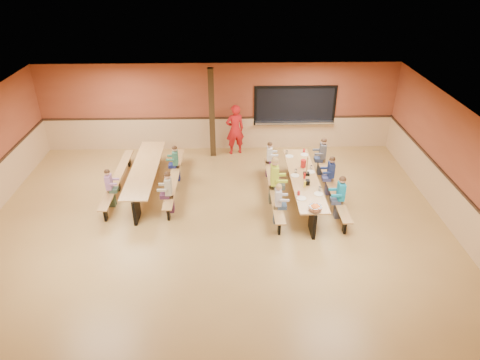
{
  "coord_description": "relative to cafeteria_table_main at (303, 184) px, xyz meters",
  "views": [
    {
      "loc": [
        0.36,
        -8.83,
        6.48
      ],
      "look_at": [
        0.62,
        0.6,
        1.15
      ],
      "focal_mm": 32.0,
      "sensor_mm": 36.0,
      "label": 1
    }
  ],
  "objects": [
    {
      "name": "standing_woman",
      "position": [
        -1.85,
        3.13,
        0.35
      ],
      "size": [
        0.73,
        0.58,
        1.75
      ],
      "primitive_type": "imported",
      "rotation": [
        0.0,
        0.0,
        3.43
      ],
      "color": "#B31416",
      "rests_on": "ground"
    },
    {
      "name": "seated_child_navy_right",
      "position": [
        0.82,
        0.34,
        0.06
      ],
      "size": [
        0.35,
        0.29,
        1.17
      ],
      "primitive_type": null,
      "color": "navy",
      "rests_on": "ground"
    },
    {
      "name": "seated_child_purple_sec",
      "position": [
        -5.33,
        -0.14,
        0.03
      ],
      "size": [
        0.33,
        0.27,
        1.12
      ],
      "primitive_type": null,
      "color": "#9B6899",
      "rests_on": "ground"
    },
    {
      "name": "ground",
      "position": [
        -2.41,
        -1.42,
        -0.53
      ],
      "size": [
        12.0,
        12.0,
        0.0
      ],
      "primitive_type": "plane",
      "color": "olive",
      "rests_on": "ground"
    },
    {
      "name": "kitchen_pass_through",
      "position": [
        0.19,
        3.54,
        0.96
      ],
      "size": [
        2.78,
        0.28,
        1.38
      ],
      "color": "black",
      "rests_on": "ground"
    },
    {
      "name": "room_envelope",
      "position": [
        -2.41,
        -1.42,
        0.16
      ],
      "size": [
        12.04,
        10.04,
        3.02
      ],
      "color": "brown",
      "rests_on": "ground"
    },
    {
      "name": "seated_child_tan_sec",
      "position": [
        -3.68,
        -0.47,
        0.07
      ],
      "size": [
        0.36,
        0.3,
        1.19
      ],
      "primitive_type": null,
      "color": "#AAA58A",
      "rests_on": "ground"
    },
    {
      "name": "condiment_mustard",
      "position": [
        -0.07,
        -0.52,
        0.3
      ],
      "size": [
        0.06,
        0.06,
        0.17
      ],
      "primitive_type": "cylinder",
      "color": "yellow",
      "rests_on": "cafeteria_table_main"
    },
    {
      "name": "structural_post",
      "position": [
        -2.61,
        2.98,
        0.97
      ],
      "size": [
        0.18,
        0.18,
        3.0
      ],
      "primitive_type": "cube",
      "color": "black",
      "rests_on": "ground"
    },
    {
      "name": "condiment_ketchup",
      "position": [
        -0.0,
        -0.07,
        0.3
      ],
      "size": [
        0.06,
        0.06,
        0.17
      ],
      "primitive_type": "cylinder",
      "color": "#B2140F",
      "rests_on": "cafeteria_table_main"
    },
    {
      "name": "seated_child_teal_right",
      "position": [
        0.82,
        -0.86,
        0.08
      ],
      "size": [
        0.37,
        0.3,
        1.21
      ],
      "primitive_type": null,
      "color": "#127C9E",
      "rests_on": "ground"
    },
    {
      "name": "seated_adult_yellow",
      "position": [
        -0.83,
        -0.06,
        0.15
      ],
      "size": [
        0.44,
        0.36,
        1.35
      ],
      "primitive_type": null,
      "color": "#B8D42F",
      "rests_on": "ground"
    },
    {
      "name": "place_settings",
      "position": [
        -0.0,
        0.0,
        0.27
      ],
      "size": [
        0.65,
        3.3,
        0.11
      ],
      "primitive_type": null,
      "color": "beige",
      "rests_on": "cafeteria_table_main"
    },
    {
      "name": "punch_pitcher",
      "position": [
        0.07,
        0.62,
        0.32
      ],
      "size": [
        0.16,
        0.16,
        0.22
      ],
      "primitive_type": "cylinder",
      "color": "#AD1A17",
      "rests_on": "cafeteria_table_main"
    },
    {
      "name": "seated_child_char_right",
      "position": [
        0.82,
        1.55,
        0.07
      ],
      "size": [
        0.36,
        0.3,
        1.2
      ],
      "primitive_type": null,
      "color": "#4B4E56",
      "rests_on": "ground"
    },
    {
      "name": "seated_child_green_sec",
      "position": [
        -3.68,
        1.27,
        0.04
      ],
      "size": [
        0.33,
        0.27,
        1.13
      ],
      "primitive_type": null,
      "color": "#33735B",
      "rests_on": "ground"
    },
    {
      "name": "cafeteria_table_second",
      "position": [
        -4.5,
        0.71,
        0.0
      ],
      "size": [
        1.91,
        3.7,
        0.74
      ],
      "color": "#AB7C44",
      "rests_on": "ground"
    },
    {
      "name": "cafeteria_table_main",
      "position": [
        0.0,
        0.0,
        0.0
      ],
      "size": [
        1.91,
        3.7,
        0.74
      ],
      "color": "#AB7C44",
      "rests_on": "ground"
    },
    {
      "name": "napkin_dispenser",
      "position": [
        0.03,
        -0.39,
        0.28
      ],
      "size": [
        0.1,
        0.14,
        0.13
      ],
      "primitive_type": "cube",
      "color": "black",
      "rests_on": "cafeteria_table_main"
    },
    {
      "name": "seated_child_grey_left",
      "position": [
        -0.83,
        1.48,
        0.03
      ],
      "size": [
        0.33,
        0.27,
        1.12
      ],
      "primitive_type": null,
      "color": "silver",
      "rests_on": "ground"
    },
    {
      "name": "table_paddle",
      "position": [
        0.09,
        0.15,
        0.35
      ],
      "size": [
        0.16,
        0.16,
        0.56
      ],
      "color": "black",
      "rests_on": "cafeteria_table_main"
    },
    {
      "name": "seated_child_white_left",
      "position": [
        -0.83,
        -1.07,
        0.04
      ],
      "size": [
        0.34,
        0.27,
        1.14
      ],
      "primitive_type": null,
      "color": "silver",
      "rests_on": "ground"
    },
    {
      "name": "chip_bowl",
      "position": [
        0.01,
        -1.65,
        0.29
      ],
      "size": [
        0.32,
        0.32,
        0.15
      ],
      "primitive_type": null,
      "color": "orange",
      "rests_on": "cafeteria_table_main"
    }
  ]
}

